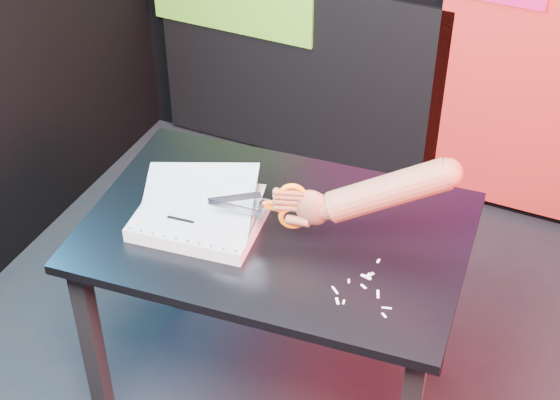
% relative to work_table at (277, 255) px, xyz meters
% --- Properties ---
extents(room, '(3.01, 3.01, 2.71)m').
position_rel_work_table_xyz_m(room, '(0.25, -0.17, 0.70)').
color(room, black).
rests_on(room, ground).
extents(backdrop, '(2.88, 0.05, 2.08)m').
position_rel_work_table_xyz_m(backdrop, '(0.31, 1.29, 0.31)').
color(backdrop, red).
rests_on(backdrop, ground).
extents(work_table, '(1.13, 0.81, 0.75)m').
position_rel_work_table_xyz_m(work_table, '(0.00, 0.00, 0.00)').
color(work_table, '#242424').
rests_on(work_table, ground).
extents(printout_stack, '(0.39, 0.29, 0.18)m').
position_rel_work_table_xyz_m(printout_stack, '(-0.20, -0.08, 0.13)').
color(printout_stack, white).
rests_on(printout_stack, work_table).
extents(scissors, '(0.26, 0.10, 0.15)m').
position_rel_work_table_xyz_m(scissors, '(0.05, -0.05, 0.24)').
color(scissors, '#B7B8CB').
rests_on(scissors, printout_stack).
extents(hand_forearm, '(0.45, 0.20, 0.23)m').
position_rel_work_table_xyz_m(hand_forearm, '(0.27, 0.02, 0.30)').
color(hand_forearm, brown).
rests_on(hand_forearm, work_table).
extents(paper_clippings, '(0.17, 0.21, 0.00)m').
position_rel_work_table_xyz_m(paper_clippings, '(0.31, -0.13, 0.11)').
color(paper_clippings, white).
rests_on(paper_clippings, work_table).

